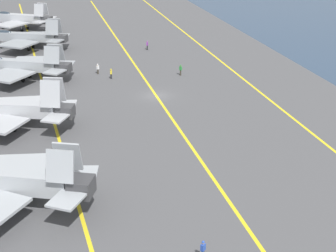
% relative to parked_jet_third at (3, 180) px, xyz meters
% --- Properties ---
extents(ground_plane, '(2000.00, 2000.00, 0.00)m').
position_rel_parked_jet_third_xyz_m(ground_plane, '(25.46, -19.72, -3.03)').
color(ground_plane, navy).
extents(carrier_deck, '(186.60, 54.65, 0.40)m').
position_rel_parked_jet_third_xyz_m(carrier_deck, '(25.46, -19.72, -2.83)').
color(carrier_deck, '#4C4C4F').
rests_on(carrier_deck, ground).
extents(deck_stripe_foul_line, '(167.94, 1.05, 0.01)m').
position_rel_parked_jet_third_xyz_m(deck_stripe_foul_line, '(25.46, -34.75, -2.63)').
color(deck_stripe_foul_line, yellow).
rests_on(deck_stripe_foul_line, carrier_deck).
extents(deck_stripe_centerline, '(167.94, 0.36, 0.01)m').
position_rel_parked_jet_third_xyz_m(deck_stripe_centerline, '(25.46, -19.72, -2.63)').
color(deck_stripe_centerline, yellow).
rests_on(deck_stripe_centerline, carrier_deck).
extents(deck_stripe_edge_line, '(167.67, 10.23, 0.01)m').
position_rel_parked_jet_third_xyz_m(deck_stripe_edge_line, '(25.46, -4.69, -2.63)').
color(deck_stripe_edge_line, yellow).
rests_on(deck_stripe_edge_line, carrier_deck).
extents(parked_jet_third, '(13.49, 16.99, 6.39)m').
position_rel_parked_jet_third_xyz_m(parked_jet_third, '(0.00, 0.00, 0.00)').
color(parked_jet_third, '#9EA3A8').
rests_on(parked_jet_third, carrier_deck).
extents(parked_jet_fourth, '(12.30, 16.84, 6.47)m').
position_rel_parked_jet_third_xyz_m(parked_jet_fourth, '(18.45, 0.08, -0.16)').
color(parked_jet_fourth, '#A8AAAF').
rests_on(parked_jet_fourth, carrier_deck).
extents(parked_jet_fifth, '(14.20, 17.11, 5.81)m').
position_rel_parked_jet_third_xyz_m(parked_jet_fifth, '(37.88, -0.97, -0.29)').
color(parked_jet_fifth, '#93999E').
rests_on(parked_jet_fifth, carrier_deck).
extents(parked_jet_sixth, '(13.15, 16.88, 5.97)m').
position_rel_parked_jet_third_xyz_m(parked_jet_sixth, '(56.85, -1.85, -0.25)').
color(parked_jet_sixth, gray).
rests_on(parked_jet_sixth, carrier_deck).
extents(parked_jet_seventh, '(13.84, 15.22, 6.10)m').
position_rel_parked_jet_third_xyz_m(parked_jet_seventh, '(74.15, -0.68, -0.03)').
color(parked_jet_seventh, '#A8AAAF').
rests_on(parked_jet_seventh, carrier_deck).
extents(crew_white_vest, '(0.44, 0.46, 1.72)m').
position_rel_parked_jet_third_xyz_m(crew_white_vest, '(37.93, -12.95, -1.69)').
color(crew_white_vest, '#383328').
rests_on(crew_white_vest, carrier_deck).
extents(crew_green_vest, '(0.46, 0.44, 1.78)m').
position_rel_parked_jet_third_xyz_m(crew_green_vest, '(33.94, -25.69, -1.66)').
color(crew_green_vest, '#383328').
rests_on(crew_green_vest, carrier_deck).
extents(crew_yellow_vest, '(0.42, 0.32, 1.65)m').
position_rel_parked_jet_third_xyz_m(crew_yellow_vest, '(34.85, -14.66, -1.73)').
color(crew_yellow_vest, '#232328').
rests_on(crew_yellow_vest, carrier_deck).
extents(crew_purple_vest, '(0.45, 0.37, 1.79)m').
position_rel_parked_jet_third_xyz_m(crew_purple_vest, '(50.86, -23.87, -1.65)').
color(crew_purple_vest, '#232328').
rests_on(crew_purple_vest, carrier_deck).
extents(crew_blue_vest, '(0.44, 0.46, 1.75)m').
position_rel_parked_jet_third_xyz_m(crew_blue_vest, '(-11.71, -14.78, -1.67)').
color(crew_blue_vest, '#383328').
rests_on(crew_blue_vest, carrier_deck).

